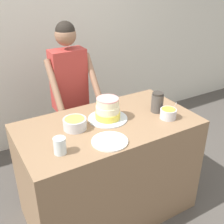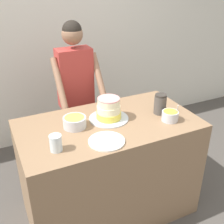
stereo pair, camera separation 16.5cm
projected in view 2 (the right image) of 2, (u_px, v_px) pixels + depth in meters
The scene contains 9 objects.
wall_back at pixel (54, 35), 3.21m from camera, with size 10.00×0.05×2.60m.
counter at pixel (109, 169), 2.40m from camera, with size 1.41×0.77×0.90m.
person_baker at pixel (76, 85), 2.70m from camera, with size 0.44×0.43×1.58m.
cake at pixel (109, 110), 2.22m from camera, with size 0.32×0.32×0.18m.
frosting_bowl_yellow at pixel (75, 122), 2.12m from camera, with size 0.18×0.18×0.08m.
frosting_bowl_orange at pixel (170, 116), 2.21m from camera, with size 0.13×0.13×0.15m.
drinking_glass at pixel (56, 143), 1.84m from camera, with size 0.08×0.08×0.11m.
ceramic_plate at pixel (107, 141), 1.95m from camera, with size 0.26×0.26×0.01m.
stoneware_jar at pixel (160, 104), 2.30m from camera, with size 0.10×0.10×0.17m.
Camera 2 is at (-0.80, -1.36, 1.98)m, focal length 45.00 mm.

